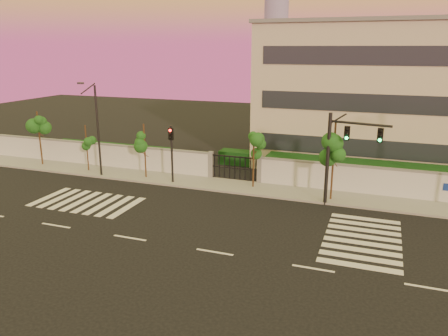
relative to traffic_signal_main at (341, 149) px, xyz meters
The scene contains 14 objects.
ground 11.12m from the traffic_signal_main, 119.29° to the right, with size 120.00×120.00×0.00m, color black.
sidewalk 6.51m from the traffic_signal_main, 164.58° to the left, with size 60.00×3.00×0.15m, color gray.
perimeter_wall 6.42m from the traffic_signal_main, 149.81° to the left, with size 60.00×0.36×2.20m.
hedge_row 7.53m from the traffic_signal_main, 124.87° to the left, with size 41.00×4.25×1.80m.
institutional_building 13.66m from the traffic_signal_main, 73.17° to the left, with size 24.40×12.40×12.25m.
road_markings 9.38m from the traffic_signal_main, 141.39° to the right, with size 57.00×7.62×0.02m.
street_tree_a 25.50m from the traffic_signal_main, behind, with size 1.61×1.28×4.81m.
street_tree_b 20.50m from the traffic_signal_main, behind, with size 1.30×1.03×3.96m.
street_tree_c 14.95m from the traffic_signal_main, behind, with size 1.45×1.15×4.41m.
street_tree_d 6.46m from the traffic_signal_main, 165.40° to the left, with size 1.43×1.14×4.12m.
street_tree_e 0.96m from the traffic_signal_main, 119.77° to the left, with size 1.62×1.29×5.45m.
traffic_signal_main is the anchor object (origin of this frame).
traffic_signal_secondary 12.39m from the traffic_signal_main, behind, with size 0.35×0.34×4.49m.
streetlight_west 18.61m from the traffic_signal_main, behind, with size 0.46×1.84×7.64m.
Camera 1 is at (7.42, -18.91, 10.09)m, focal length 35.00 mm.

